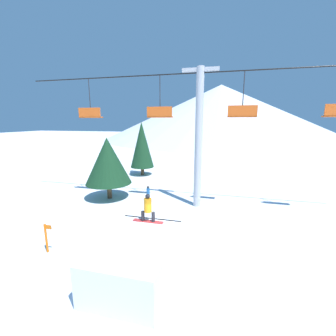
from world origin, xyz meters
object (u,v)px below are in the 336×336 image
Objects in this scene: pine_tree_near at (108,161)px; distant_skier at (148,193)px; snowboarder at (148,208)px; snow_ramp at (136,259)px; trail_marker at (46,237)px.

pine_tree_near is 3.94× the size of distant_skier.
snow_ramp is at bearing -87.63° from snowboarder.
snowboarder is 1.15× the size of distant_skier.
pine_tree_near reaches higher than trail_marker.
snowboarder reaches higher than distant_skier.
distant_skier is (-2.37, 8.20, -0.13)m from snow_ramp.
trail_marker is at bearing -83.27° from pine_tree_near.
snow_ramp is 4.75m from trail_marker.
snowboarder is at bearing 13.10° from trail_marker.
snow_ramp is 0.85× the size of pine_tree_near.
snowboarder is 8.59m from pine_tree_near.
pine_tree_near is 7.98m from trail_marker.
pine_tree_near is at bearing 96.73° from trail_marker.
snowboarder reaches higher than trail_marker.
distant_skier is at bearing 0.93° from pine_tree_near.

